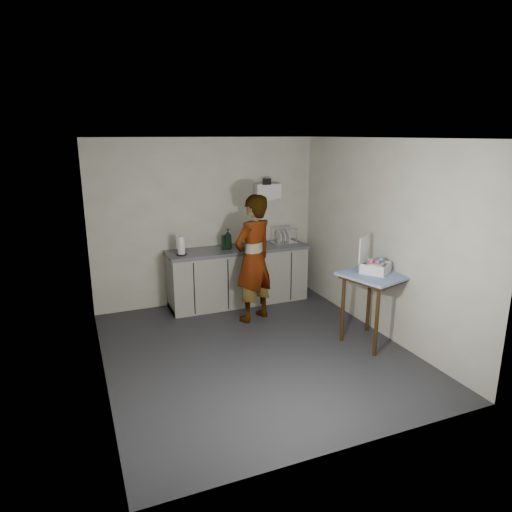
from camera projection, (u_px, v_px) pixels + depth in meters
name	position (u px, v px, depth m)	size (l,w,h in m)	color
ground	(255.00, 351.00, 5.74)	(4.00, 4.00, 0.00)	#28282D
wall_back	(207.00, 222.00, 7.18)	(3.60, 0.02, 2.60)	beige
wall_right	(380.00, 239.00, 6.06)	(0.02, 4.00, 2.60)	beige
wall_left	(96.00, 268.00, 4.74)	(0.02, 4.00, 2.60)	beige
ceiling	(255.00, 139.00, 5.06)	(3.60, 4.00, 0.01)	silver
kitchen_counter	(238.00, 277.00, 7.29)	(2.24, 0.62, 0.91)	black
wall_shelf	(268.00, 191.00, 7.36)	(0.42, 0.18, 0.37)	white
side_table	(374.00, 283.00, 5.78)	(0.90, 0.90, 0.94)	#381E0C
standing_man	(253.00, 259.00, 6.50)	(0.67, 0.44, 1.84)	#B2A593
soap_bottle	(228.00, 239.00, 7.04)	(0.13, 0.13, 0.33)	black
soda_can	(239.00, 243.00, 7.21)	(0.07, 0.07, 0.12)	red
dark_bottle	(224.00, 243.00, 7.03)	(0.07, 0.07, 0.23)	black
paper_towel	(181.00, 246.00, 6.72)	(0.16, 0.16, 0.28)	black
dish_rack	(283.00, 240.00, 7.46)	(0.38, 0.28, 0.27)	silver
bakery_box	(374.00, 265.00, 5.77)	(0.46, 0.46, 0.45)	white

